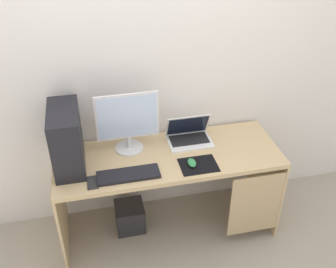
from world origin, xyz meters
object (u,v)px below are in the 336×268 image
at_px(pc_tower, 67,139).
at_px(monitor, 128,122).
at_px(keyboard, 128,175).
at_px(mouse_left, 192,163).
at_px(subwoofer, 130,216).
at_px(cell_phone, 93,183).
at_px(laptop, 189,136).

xyz_separation_m(pc_tower, monitor, (0.42, 0.09, 0.02)).
xyz_separation_m(pc_tower, keyboard, (0.37, -0.22, -0.20)).
relative_size(keyboard, mouse_left, 4.38).
distance_m(monitor, keyboard, 0.38).
bearing_deg(keyboard, monitor, 80.67).
xyz_separation_m(monitor, keyboard, (-0.05, -0.31, -0.22)).
xyz_separation_m(mouse_left, subwoofer, (-0.44, 0.22, -0.63)).
xyz_separation_m(monitor, cell_phone, (-0.29, -0.33, -0.23)).
distance_m(pc_tower, keyboard, 0.48).
xyz_separation_m(pc_tower, subwoofer, (0.38, 0.02, -0.83)).
bearing_deg(laptop, keyboard, -147.59).
xyz_separation_m(keyboard, cell_phone, (-0.24, -0.02, -0.01)).
height_order(mouse_left, cell_phone, mouse_left).
height_order(pc_tower, mouse_left, pc_tower).
bearing_deg(monitor, mouse_left, -36.10).
relative_size(monitor, mouse_left, 4.74).
height_order(monitor, keyboard, monitor).
distance_m(laptop, subwoofer, 0.83).
distance_m(monitor, subwoofer, 0.85).
relative_size(cell_phone, subwoofer, 0.58).
distance_m(pc_tower, cell_phone, 0.34).
distance_m(keyboard, cell_phone, 0.24).
bearing_deg(mouse_left, cell_phone, -176.69).
relative_size(pc_tower, mouse_left, 4.50).
bearing_deg(cell_phone, keyboard, 4.69).
bearing_deg(monitor, cell_phone, -131.51).
bearing_deg(laptop, subwoofer, -170.16).
height_order(cell_phone, subwoofer, cell_phone).
bearing_deg(mouse_left, pc_tower, 166.56).
bearing_deg(subwoofer, monitor, 60.54).
height_order(keyboard, subwoofer, keyboard).
bearing_deg(cell_phone, pc_tower, 119.69).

